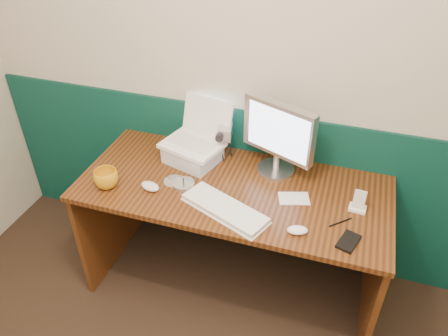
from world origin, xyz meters
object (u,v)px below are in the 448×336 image
(monitor, at_px, (278,139))
(keyboard, at_px, (225,209))
(mug, at_px, (106,179))
(desk, at_px, (232,238))
(camcorder, at_px, (225,144))
(laptop, at_px, (191,126))

(monitor, distance_m, keyboard, 0.47)
(monitor, relative_size, mug, 3.27)
(desk, height_order, camcorder, camcorder)
(monitor, relative_size, camcorder, 2.25)
(laptop, height_order, monitor, monitor)
(desk, bearing_deg, mug, -162.11)
(desk, bearing_deg, laptop, 151.14)
(laptop, bearing_deg, keyboard, -33.59)
(keyboard, relative_size, camcorder, 2.41)
(laptop, xyz_separation_m, monitor, (0.46, 0.05, -0.02))
(mug, bearing_deg, camcorder, 41.55)
(camcorder, bearing_deg, mug, -149.64)
(laptop, height_order, keyboard, laptop)
(desk, height_order, monitor, monitor)
(mug, distance_m, camcorder, 0.66)
(desk, relative_size, keyboard, 3.67)
(camcorder, bearing_deg, desk, -74.90)
(mug, height_order, camcorder, camcorder)
(keyboard, bearing_deg, laptop, 153.33)
(desk, distance_m, mug, 0.77)
(laptop, distance_m, keyboard, 0.51)
(laptop, xyz_separation_m, mug, (-0.34, -0.35, -0.17))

